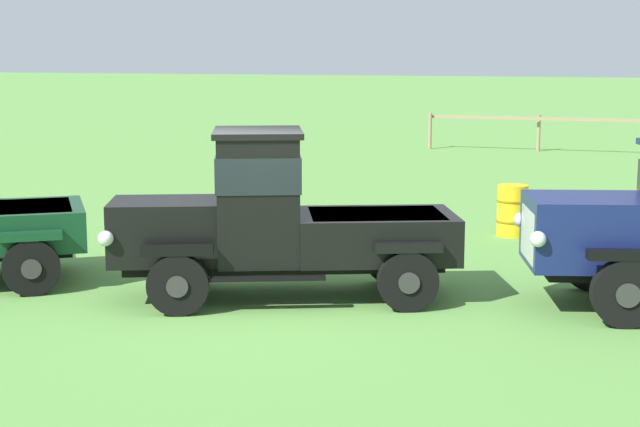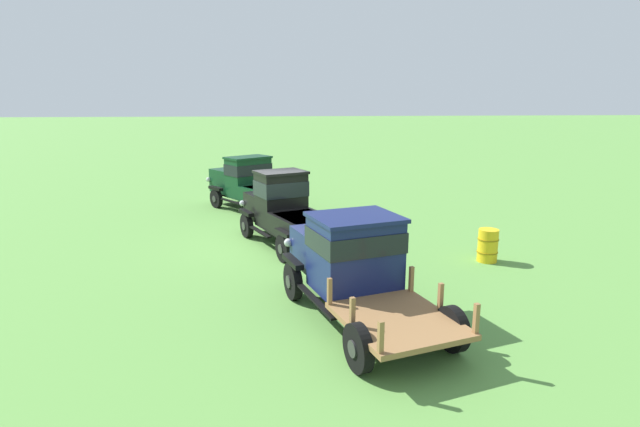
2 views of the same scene
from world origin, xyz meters
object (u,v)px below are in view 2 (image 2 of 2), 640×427
Objects in this scene: vintage_truck_foreground_near at (250,184)px; vintage_truck_second_in_line at (285,210)px; oil_drum_beside_row at (488,245)px; vintage_truck_midrow_center at (350,259)px.

vintage_truck_second_in_line reaches higher than vintage_truck_foreground_near.
vintage_truck_foreground_near reaches higher than oil_drum_beside_row.
vintage_truck_midrow_center is (10.42, 2.42, 0.08)m from vintage_truck_foreground_near.
vintage_truck_midrow_center is (5.21, 1.20, 0.05)m from vintage_truck_second_in_line.
vintage_truck_foreground_near is 5.35m from vintage_truck_second_in_line.
vintage_truck_second_in_line is 6.09m from oil_drum_beside_row.
vintage_truck_second_in_line reaches higher than vintage_truck_midrow_center.
vintage_truck_foreground_near is 10.19m from oil_drum_beside_row.
vintage_truck_foreground_near is 5.26× the size of oil_drum_beside_row.
vintage_truck_second_in_line is at bearing -112.97° from oil_drum_beside_row.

